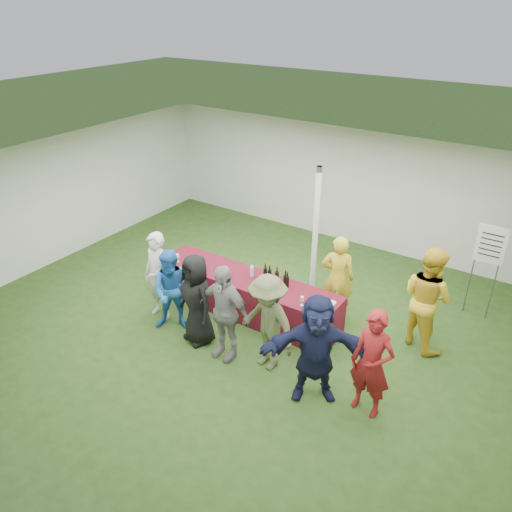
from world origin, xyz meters
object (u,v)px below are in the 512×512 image
Objects in this scene: staff_pourer at (337,278)px; dump_bucket at (316,305)px; wine_list_sign at (489,252)px; customer_0 at (158,276)px; customer_1 at (173,291)px; serving_table at (247,295)px; customer_3 at (224,312)px; staff_back at (427,298)px; customer_5 at (316,348)px; customer_2 at (197,300)px; customer_6 at (372,364)px; customer_4 at (268,323)px.

dump_bucket is at bearing 78.09° from staff_pourer.
customer_0 is at bearing -145.98° from wine_list_sign.
customer_1 is at bearing -142.08° from wine_list_sign.
serving_table is 4.35m from wine_list_sign.
serving_table is 2.14× the size of customer_3.
staff_pourer is 0.97× the size of customer_3.
staff_back is 2.30m from customer_5.
customer_2 is (1.04, -0.18, -0.03)m from customer_0.
serving_table is 3.06m from customer_6.
customer_0 is (-1.26, -0.96, 0.46)m from serving_table.
customer_1 is (-3.77, -1.96, -0.15)m from staff_back.
customer_3 reaches higher than serving_table.
customer_3 is (1.19, -0.12, 0.08)m from customer_1.
serving_table is 2.45m from customer_5.
customer_0 is 1.68m from customer_3.
customer_1 is at bearing 176.45° from customer_3.
staff_pourer is 2.25m from customer_3.
wine_list_sign is at bearing 82.04° from customer_6.
wine_list_sign is 0.99× the size of staff_back.
serving_table is 1.60m from customer_4.
customer_0 is at bearing -170.50° from customer_2.
staff_pourer reaches higher than customer_2.
customer_5 is at bearing -31.24° from serving_table.
customer_6 is (3.61, 0.01, 0.07)m from customer_1.
dump_bucket is at bearing -10.12° from customer_1.
customer_3 is at bearing -138.36° from dump_bucket.
dump_bucket is 2.47m from customer_1.
customer_5 is (0.53, -1.03, 0.02)m from dump_bucket.
staff_back is at bearing 36.62° from dump_bucket.
dump_bucket is 0.13× the size of customer_5.
customer_2 is 1.34m from customer_4.
customer_3 is at bearing 12.72° from customer_2.
customer_5 is (0.64, -2.04, 0.05)m from staff_pourer.
staff_back is at bearing 16.14° from serving_table.
staff_back reaches higher than serving_table.
wine_list_sign is 4.18m from customer_4.
customer_0 is (-2.78, -0.74, -0.00)m from dump_bucket.
customer_6 is at bearing 112.96° from staff_back.
wine_list_sign is 5.14m from customer_2.
wine_list_sign reaches higher than customer_1.
customer_3 is (-3.16, -3.51, -0.48)m from wine_list_sign.
customer_4 is 0.98× the size of customer_6.
staff_pourer is at bearing 29.25° from serving_table.
dump_bucket is 1.82m from staff_back.
customer_1 reaches higher than dump_bucket.
serving_table is 2.00× the size of wine_list_sign.
staff_pourer is 2.14m from customer_5.
customer_2 is (0.57, -0.05, 0.05)m from customer_1.
wine_list_sign is 1.10× the size of staff_pourer.
serving_table is 2.22× the size of customer_2.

